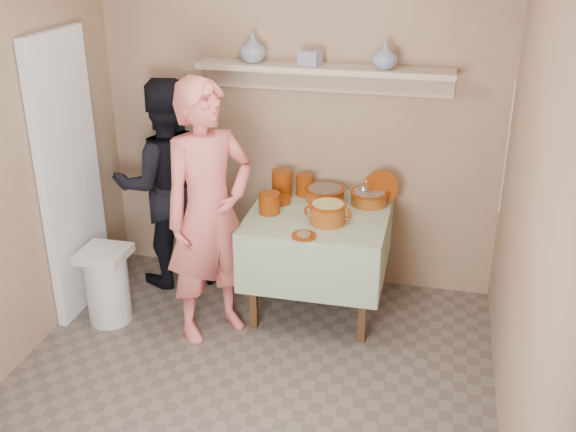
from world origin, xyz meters
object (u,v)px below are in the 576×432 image
(person_cook, at_px, (209,213))
(trash_bin, at_px, (108,285))
(cazuela_rice, at_px, (328,211))
(person_helper, at_px, (166,184))
(serving_table, at_px, (319,228))

(person_cook, bearing_deg, trash_bin, 134.40)
(cazuela_rice, relative_size, trash_bin, 0.59)
(person_helper, relative_size, serving_table, 1.67)
(serving_table, relative_size, cazuela_rice, 2.95)
(serving_table, distance_m, trash_bin, 1.55)
(serving_table, height_order, cazuela_rice, cazuela_rice)
(person_helper, bearing_deg, cazuela_rice, 137.09)
(person_cook, height_order, serving_table, person_cook)
(person_cook, height_order, person_helper, person_cook)
(person_helper, distance_m, serving_table, 1.23)
(person_cook, xyz_separation_m, serving_table, (0.64, 0.47, -0.25))
(cazuela_rice, bearing_deg, trash_bin, -166.54)
(person_cook, distance_m, serving_table, 0.83)
(person_cook, distance_m, cazuela_rice, 0.79)
(person_cook, xyz_separation_m, cazuela_rice, (0.73, 0.31, -0.05))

